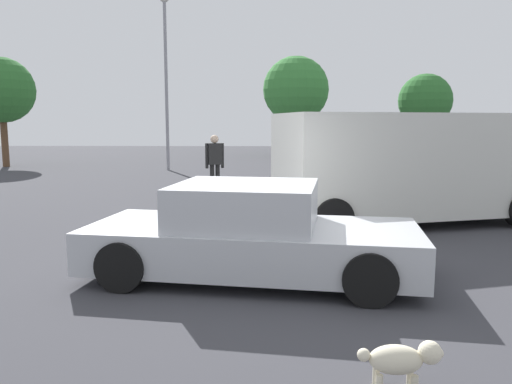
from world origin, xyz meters
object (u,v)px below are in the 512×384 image
sedan_foreground (251,235)px  dog (402,359)px  light_post_near (166,54)px  van_white (407,165)px  pedestrian (215,159)px

sedan_foreground → dog: bearing=-58.0°
dog → light_post_near: bearing=107.3°
dog → light_post_near: light_post_near is taller
dog → light_post_near: 20.02m
dog → van_white: 7.00m
sedan_foreground → light_post_near: bearing=113.5°
van_white → light_post_near: light_post_near is taller
pedestrian → light_post_near: 9.15m
light_post_near → pedestrian: bearing=-69.2°
sedan_foreground → light_post_near: size_ratio=0.60×
sedan_foreground → light_post_near: 16.88m
dog → van_white: (1.86, 6.68, 0.98)m
dog → van_white: van_white is taller
sedan_foreground → van_white: bearing=58.5°
pedestrian → light_post_near: bearing=0.5°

